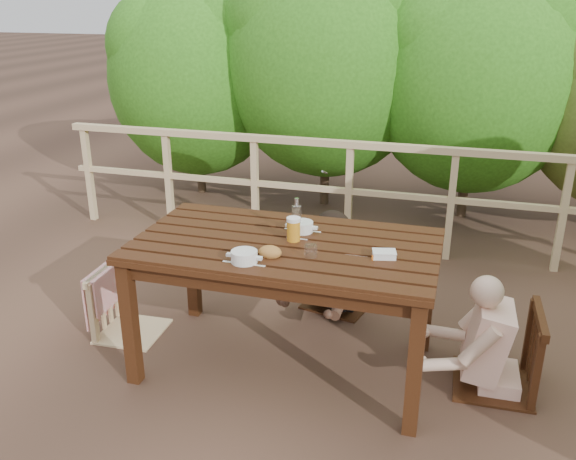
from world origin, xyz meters
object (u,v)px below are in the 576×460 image
(soup_near, at_px, (244,258))
(butter_tub, at_px, (384,256))
(beer_glass, at_px, (294,230))
(tumbler, at_px, (311,252))
(bread_roll, at_px, (270,252))
(woman, at_px, (341,230))
(soup_far, at_px, (301,228))
(chair_left, at_px, (127,276))
(table, at_px, (286,306))
(chair_far, at_px, (340,248))
(bottle, at_px, (297,217))
(chair_right, at_px, (502,314))
(diner_right, at_px, (510,299))

(soup_near, relative_size, butter_tub, 1.89)
(beer_glass, distance_m, tumbler, 0.26)
(bread_roll, bearing_deg, beer_glass, 76.35)
(woman, xyz_separation_m, soup_near, (-0.29, -1.25, 0.27))
(soup_near, relative_size, soup_far, 1.01)
(soup_near, xyz_separation_m, soup_far, (0.18, 0.53, -0.00))
(chair_left, xyz_separation_m, soup_near, (1.00, -0.41, 0.43))
(table, height_order, bread_roll, bread_roll)
(chair_far, distance_m, soup_near, 1.33)
(bottle, bearing_deg, woman, 79.79)
(chair_right, distance_m, diner_right, 0.10)
(chair_left, bearing_deg, chair_far, -59.97)
(chair_right, relative_size, bottle, 4.06)
(soup_far, height_order, tumbler, tumbler)
(table, relative_size, diner_right, 1.53)
(chair_far, xyz_separation_m, diner_right, (1.14, -0.75, 0.12))
(diner_right, bearing_deg, woman, 54.55)
(table, xyz_separation_m, chair_right, (1.26, 0.14, 0.07))
(soup_near, bearing_deg, chair_left, 157.86)
(chair_left, distance_m, soup_far, 1.27)
(beer_glass, relative_size, bottle, 0.67)
(diner_right, bearing_deg, chair_far, 55.25)
(chair_far, bearing_deg, table, -86.74)
(table, distance_m, diner_right, 1.31)
(soup_far, bearing_deg, soup_near, -108.68)
(chair_far, bearing_deg, butter_tub, -52.25)
(table, relative_size, chair_far, 1.93)
(soup_far, relative_size, bread_roll, 1.84)
(table, distance_m, bottle, 0.56)
(chair_left, xyz_separation_m, chair_right, (2.40, 0.07, 0.05))
(chair_left, relative_size, diner_right, 0.74)
(chair_far, height_order, bread_roll, chair_far)
(soup_near, bearing_deg, tumbler, 28.16)
(bread_roll, xyz_separation_m, bottle, (0.05, 0.39, 0.08))
(soup_far, bearing_deg, beer_glass, -92.67)
(beer_glass, relative_size, butter_tub, 1.23)
(soup_far, distance_m, butter_tub, 0.60)
(chair_right, xyz_separation_m, soup_near, (-1.40, -0.48, 0.38))
(diner_right, bearing_deg, chair_right, 88.52)
(bottle, distance_m, tumbler, 0.38)
(chair_far, relative_size, soup_near, 3.78)
(chair_far, xyz_separation_m, butter_tub, (0.43, -0.95, 0.39))
(beer_glass, relative_size, tumbler, 1.90)
(woman, relative_size, bottle, 5.04)
(woman, bearing_deg, diner_right, 159.26)
(chair_left, distance_m, tumbler, 1.42)
(tumbler, bearing_deg, chair_left, 170.14)
(soup_near, relative_size, beer_glass, 1.53)
(beer_glass, bearing_deg, chair_far, 82.20)
(chair_right, xyz_separation_m, diner_right, (0.03, 0.00, 0.10))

